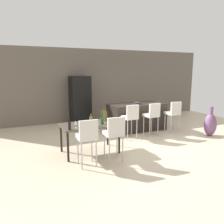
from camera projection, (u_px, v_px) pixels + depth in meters
ground_plane at (136, 138)px, 6.95m from camera, size 10.00×10.00×0.00m
back_wall at (100, 85)px, 9.38m from camera, size 10.00×0.12×2.90m
kitchen_island at (137, 117)px, 7.82m from camera, size 1.93×0.90×0.92m
bar_chair_left at (131, 116)px, 6.74m from camera, size 0.41×0.41×1.05m
bar_chair_middle at (152, 114)px, 7.06m from camera, size 0.43×0.43×1.05m
bar_chair_right at (174, 112)px, 7.40m from camera, size 0.40×0.40×1.05m
dining_table at (90, 127)px, 5.60m from camera, size 1.41×0.84×0.74m
dining_chair_near at (87, 135)px, 4.77m from camera, size 0.42×0.42×1.05m
dining_chair_far at (114, 132)px, 5.03m from camera, size 0.42×0.42×1.05m
wine_bottle_right at (91, 121)px, 5.38m from camera, size 0.08×0.08×0.29m
wine_bottle_corner at (103, 115)px, 6.00m from camera, size 0.06×0.06×0.31m
wine_bottle_inner at (70, 125)px, 5.02m from camera, size 0.06×0.06×0.30m
wine_bottle_end at (102, 119)px, 5.55m from camera, size 0.07×0.07×0.32m
wine_bottle_far at (106, 116)px, 5.88m from camera, size 0.08×0.08×0.32m
wine_glass_left at (76, 123)px, 5.18m from camera, size 0.07×0.07×0.17m
refrigerator at (80, 100)px, 8.68m from camera, size 0.72×0.68×1.84m
fruit_bowl at (137, 103)px, 7.61m from camera, size 0.25×0.25×0.07m
floor_vase at (210, 124)px, 7.10m from camera, size 0.38×0.38×0.94m
potted_plant at (145, 109)px, 10.00m from camera, size 0.39×0.39×0.59m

